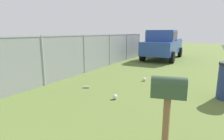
# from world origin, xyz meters

# --- Properties ---
(mailbox) EXTENTS (0.32, 0.54, 1.30)m
(mailbox) POSITION_xyz_m (4.66, -1.17, 1.04)
(mailbox) COLOR brown
(mailbox) RESTS_ON ground
(pickup_truck) EXTENTS (5.35, 2.30, 2.09)m
(pickup_truck) POSITION_xyz_m (15.58, 1.55, 1.11)
(pickup_truck) COLOR #284793
(pickup_truck) RESTS_ON ground
(fence_section) EXTENTS (17.26, 0.07, 1.83)m
(fence_section) POSITION_xyz_m (7.78, 3.68, 0.98)
(fence_section) COLOR #9EA3A8
(fence_section) RESTS_ON ground
(litter_bottle_midfield_a) EXTENTS (0.16, 0.23, 0.07)m
(litter_bottle_midfield_a) POSITION_xyz_m (7.02, 2.11, 0.04)
(litter_bottle_midfield_a) COLOR #B2D8BF
(litter_bottle_midfield_a) RESTS_ON ground
(litter_bag_by_mailbox) EXTENTS (0.14, 0.14, 0.14)m
(litter_bag_by_mailbox) POSITION_xyz_m (6.53, 0.70, 0.07)
(litter_bag_by_mailbox) COLOR silver
(litter_bag_by_mailbox) RESTS_ON ground
(litter_bag_near_hydrant) EXTENTS (0.14, 0.14, 0.14)m
(litter_bag_near_hydrant) POSITION_xyz_m (8.93, 0.63, 0.07)
(litter_bag_near_hydrant) COLOR silver
(litter_bag_near_hydrant) RESTS_ON ground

